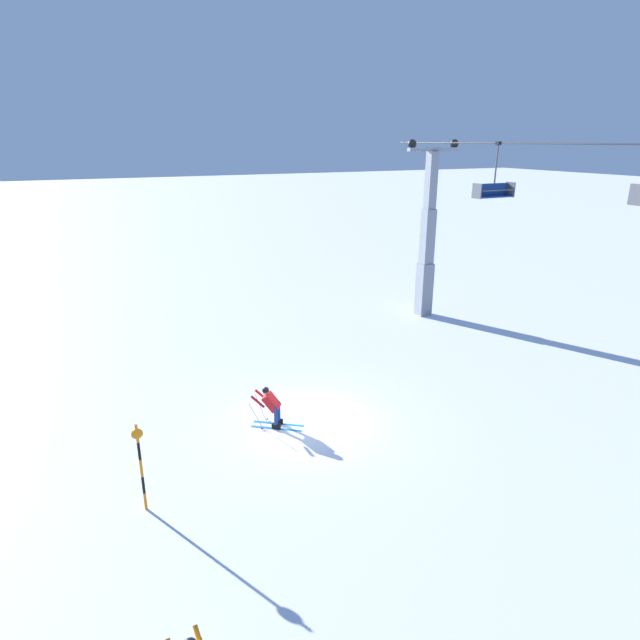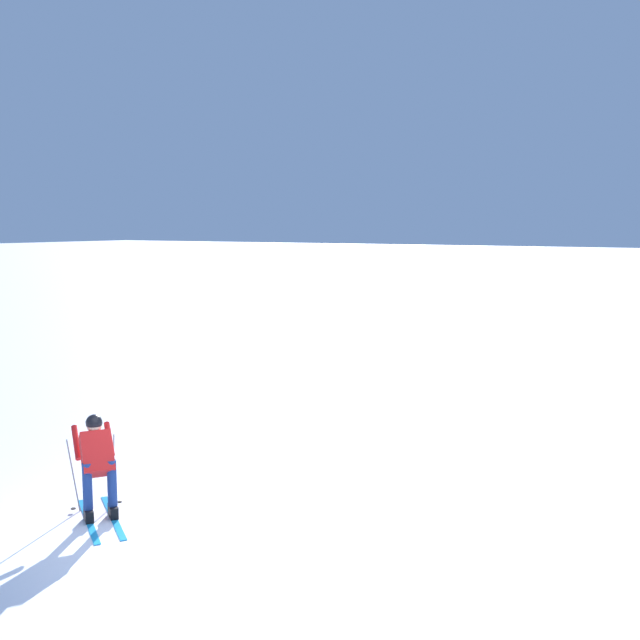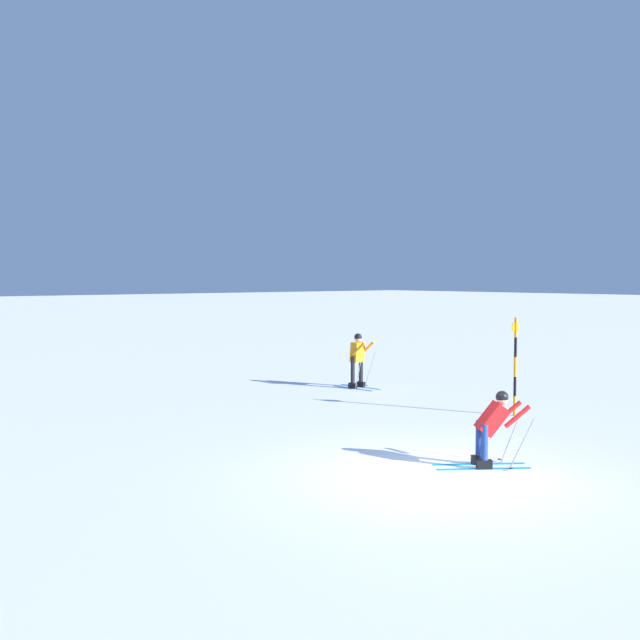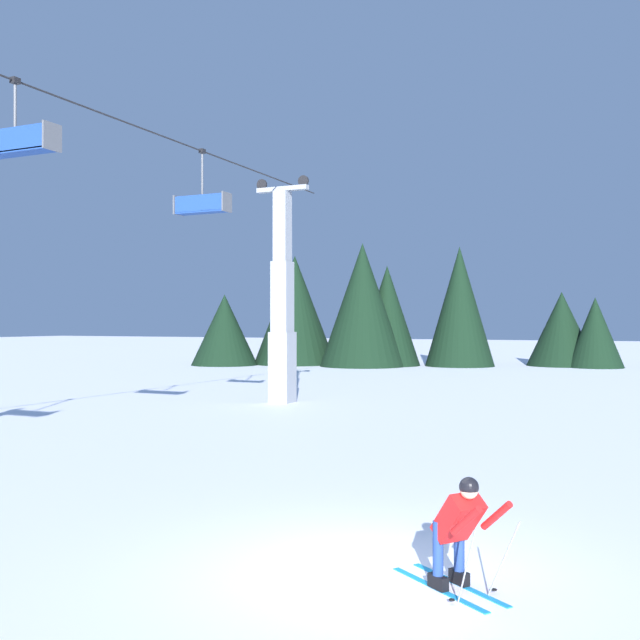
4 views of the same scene
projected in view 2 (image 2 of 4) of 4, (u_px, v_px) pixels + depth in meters
name	position (u px, v px, depth m)	size (l,w,h in m)	color
ground_plane	(155.00, 540.00, 9.87)	(260.00, 260.00, 0.00)	white
skier_carving_main	(97.00, 459.00, 10.64)	(1.45, 1.73, 1.55)	#198CCC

